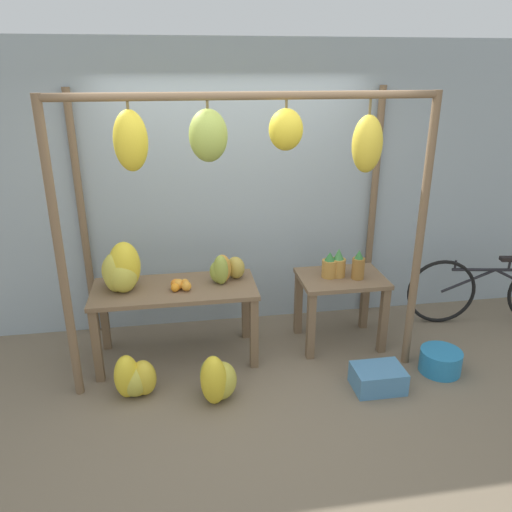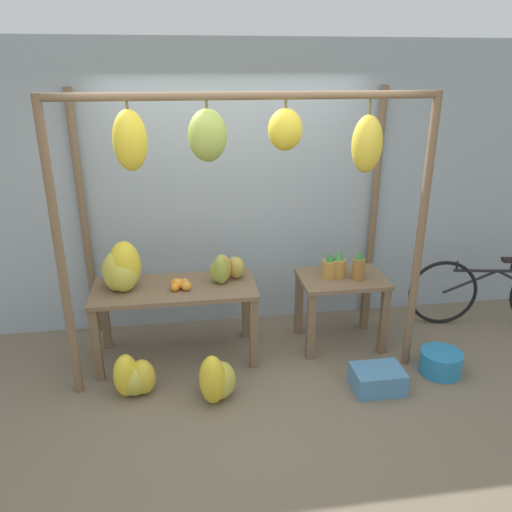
% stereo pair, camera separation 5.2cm
% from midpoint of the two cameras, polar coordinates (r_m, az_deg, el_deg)
% --- Properties ---
extents(ground_plane, '(20.00, 20.00, 0.00)m').
position_cam_midpoint_polar(ground_plane, '(4.31, -0.49, -15.34)').
color(ground_plane, '#756651').
extents(shop_wall_back, '(8.00, 0.08, 2.80)m').
position_cam_midpoint_polar(shop_wall_back, '(4.97, -2.98, 7.50)').
color(shop_wall_back, '#99A8B2').
rests_on(shop_wall_back, ground_plane).
extents(stall_awning, '(2.95, 1.20, 2.38)m').
position_cam_midpoint_polar(stall_awning, '(3.95, -1.74, 10.01)').
color(stall_awning, brown).
rests_on(stall_awning, ground_plane).
extents(display_table_main, '(1.45, 0.64, 0.71)m').
position_cam_midpoint_polar(display_table_main, '(4.54, -9.55, -4.83)').
color(display_table_main, brown).
rests_on(display_table_main, ground_plane).
extents(display_table_side, '(0.80, 0.58, 0.70)m').
position_cam_midpoint_polar(display_table_side, '(4.82, 9.35, -4.10)').
color(display_table_side, brown).
rests_on(display_table_side, ground_plane).
extents(banana_pile_on_table, '(0.42, 0.45, 0.43)m').
position_cam_midpoint_polar(banana_pile_on_table, '(4.49, -15.45, -1.62)').
color(banana_pile_on_table, yellow).
rests_on(banana_pile_on_table, display_table_main).
extents(orange_pile, '(0.18, 0.17, 0.10)m').
position_cam_midpoint_polar(orange_pile, '(4.43, -9.04, -3.25)').
color(orange_pile, orange).
rests_on(orange_pile, display_table_main).
extents(pineapple_cluster, '(0.38, 0.21, 0.28)m').
position_cam_midpoint_polar(pineapple_cluster, '(4.70, 9.34, -1.08)').
color(pineapple_cluster, '#B27F38').
rests_on(pineapple_cluster, display_table_side).
extents(banana_pile_ground_left, '(0.41, 0.36, 0.38)m').
position_cam_midpoint_polar(banana_pile_ground_left, '(4.32, -13.98, -13.42)').
color(banana_pile_ground_left, gold).
rests_on(banana_pile_ground_left, ground_plane).
extents(banana_pile_ground_right, '(0.39, 0.38, 0.42)m').
position_cam_midpoint_polar(banana_pile_ground_right, '(4.16, -4.94, -13.88)').
color(banana_pile_ground_right, gold).
rests_on(banana_pile_ground_right, ground_plane).
extents(fruit_crate_white, '(0.42, 0.31, 0.19)m').
position_cam_midpoint_polar(fruit_crate_white, '(4.42, 13.43, -13.43)').
color(fruit_crate_white, '#4C84B2').
rests_on(fruit_crate_white, ground_plane).
extents(blue_bucket, '(0.36, 0.36, 0.21)m').
position_cam_midpoint_polar(blue_bucket, '(4.79, 20.03, -11.21)').
color(blue_bucket, teal).
rests_on(blue_bucket, ground_plane).
extents(parked_bicycle, '(1.72, 0.35, 0.74)m').
position_cam_midpoint_polar(parked_bicycle, '(5.72, 25.12, -3.61)').
color(parked_bicycle, black).
rests_on(parked_bicycle, ground_plane).
extents(papaya_pile, '(0.37, 0.32, 0.27)m').
position_cam_midpoint_polar(papaya_pile, '(4.50, -3.97, -1.54)').
color(papaya_pile, '#B2993D').
rests_on(papaya_pile, display_table_main).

